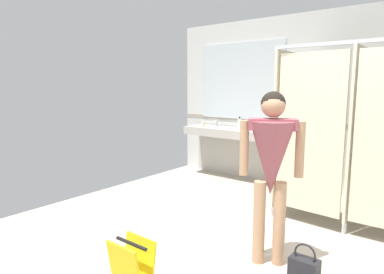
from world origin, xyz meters
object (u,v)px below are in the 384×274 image
handbag (304,269)px  soap_dispenser (239,123)px  paper_cup (203,124)px  person_standing (271,158)px

handbag → soap_dispenser: soap_dispenser is taller
handbag → paper_cup: 3.69m
person_standing → handbag: (0.38, -0.10, -0.88)m
handbag → soap_dispenser: (-2.15, 2.54, 0.87)m
handbag → soap_dispenser: bearing=130.2°
person_standing → paper_cup: size_ratio=17.16×
soap_dispenser → paper_cup: soap_dispenser is taller
handbag → paper_cup: (-2.76, 2.29, 0.83)m
soap_dispenser → paper_cup: 0.66m
person_standing → handbag: 0.96m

